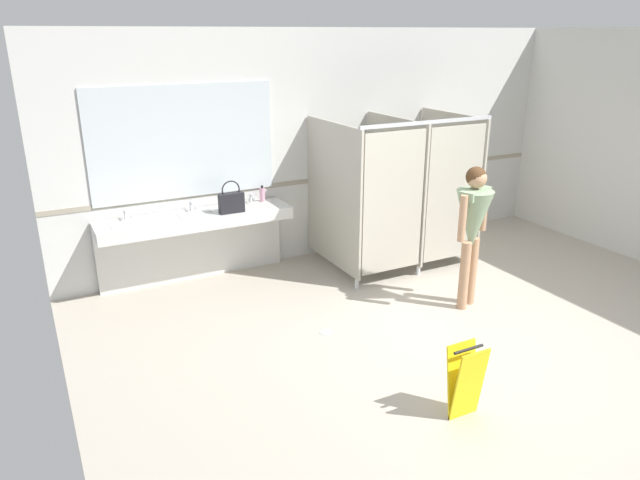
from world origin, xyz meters
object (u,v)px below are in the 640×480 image
(handbag, at_px, (231,202))
(wet_floor_sign, at_px, (466,381))
(soap_dispenser, at_px, (262,194))
(person_standing, at_px, (473,221))

(handbag, relative_size, wet_floor_sign, 0.63)
(handbag, distance_m, soap_dispenser, 0.60)
(wet_floor_sign, bearing_deg, person_standing, 48.74)
(person_standing, xyz_separation_m, wet_floor_sign, (-1.38, -1.57, -0.69))
(wet_floor_sign, bearing_deg, handbag, 101.75)
(handbag, xyz_separation_m, soap_dispenser, (0.51, 0.30, -0.05))
(handbag, bearing_deg, wet_floor_sign, -78.25)
(handbag, relative_size, soap_dispenser, 1.91)
(person_standing, distance_m, soap_dispenser, 2.67)
(person_standing, distance_m, handbag, 2.80)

